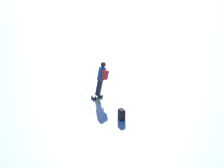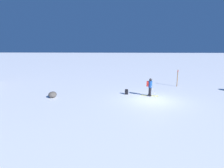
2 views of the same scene
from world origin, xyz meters
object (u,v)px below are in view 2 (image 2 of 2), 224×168
object	(u,v)px
skier	(150,86)
exposed_boulder_1	(53,95)
spare_backpack	(127,92)
trail_marker	(177,77)

from	to	relation	value
skier	exposed_boulder_1	xyz separation A→B (m)	(-0.96, 8.96, -0.70)
spare_backpack	exposed_boulder_1	bearing A→B (deg)	23.31
skier	trail_marker	world-z (taller)	trail_marker
spare_backpack	exposed_boulder_1	xyz separation A→B (m)	(-1.56, 6.80, 0.03)
skier	exposed_boulder_1	world-z (taller)	skier
spare_backpack	exposed_boulder_1	distance (m)	6.98
skier	trail_marker	bearing A→B (deg)	-34.65
exposed_boulder_1	spare_backpack	bearing A→B (deg)	-77.05
skier	exposed_boulder_1	size ratio (longest dim) A/B	2.08
spare_backpack	exposed_boulder_1	world-z (taller)	exposed_boulder_1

